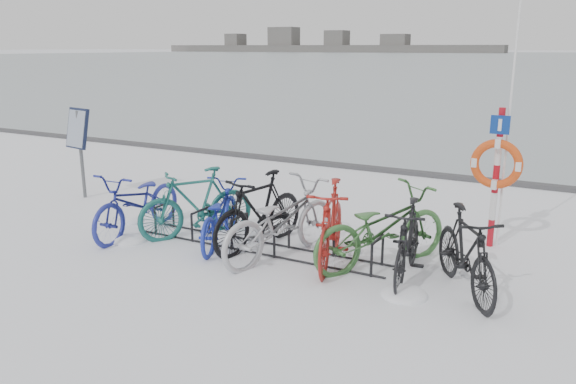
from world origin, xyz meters
TOP-DOWN VIEW (x-y plane):
  - ground at (0.00, 0.00)m, footprint 900.00×900.00m
  - ice_sheet at (0.00, 155.00)m, footprint 400.00×298.00m
  - quay_edge at (0.00, 5.90)m, footprint 400.00×0.25m
  - bike_rack at (0.00, 0.00)m, footprint 4.00×0.48m
  - info_board at (-4.57, 0.86)m, footprint 0.62×0.32m
  - lifebuoy_station at (2.98, 1.66)m, footprint 0.72×0.22m
  - shoreline at (-122.02, 260.00)m, footprint 180.00×12.00m
  - bike_0 at (-2.10, -0.25)m, footprint 0.84×2.09m
  - bike_1 at (-1.20, 0.07)m, footprint 1.49×1.83m
  - bike_2 at (-0.70, -0.04)m, footprint 1.19×1.93m
  - bike_3 at (-0.08, 0.11)m, footprint 0.90×1.98m
  - bike_4 at (0.41, -0.13)m, footprint 1.32×2.29m
  - bike_5 at (1.12, 0.03)m, footprint 1.02×1.99m
  - bike_6 at (1.77, 0.23)m, footprint 1.81×2.22m
  - bike_7 at (2.20, -0.00)m, footprint 0.68×1.75m
  - bike_8 at (2.95, -0.11)m, footprint 1.38×1.77m
  - snow_drifts at (0.33, -0.11)m, footprint 5.98×1.66m

SIDE VIEW (x-z plane):
  - ground at x=0.00m, z-range 0.00..0.00m
  - snow_drifts at x=0.33m, z-range -0.10..0.10m
  - ice_sheet at x=0.00m, z-range 0.00..0.02m
  - quay_edge at x=0.00m, z-range 0.00..0.10m
  - bike_rack at x=0.00m, z-range -0.05..0.41m
  - bike_2 at x=-0.70m, z-range 0.00..0.95m
  - bike_7 at x=2.20m, z-range 0.00..1.03m
  - bike_8 at x=2.95m, z-range 0.00..1.07m
  - bike_0 at x=-2.10m, z-range 0.00..1.07m
  - bike_1 at x=-1.20m, z-range 0.00..1.12m
  - bike_4 at x=0.41m, z-range 0.00..1.13m
  - bike_6 at x=1.77m, z-range 0.00..1.13m
  - bike_5 at x=1.12m, z-range 0.00..1.15m
  - bike_3 at x=-0.08m, z-range 0.00..1.15m
  - lifebuoy_station at x=2.98m, z-range -0.62..3.14m
  - info_board at x=-4.57m, z-range 0.39..2.15m
  - shoreline at x=-122.02m, z-range -1.96..7.54m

